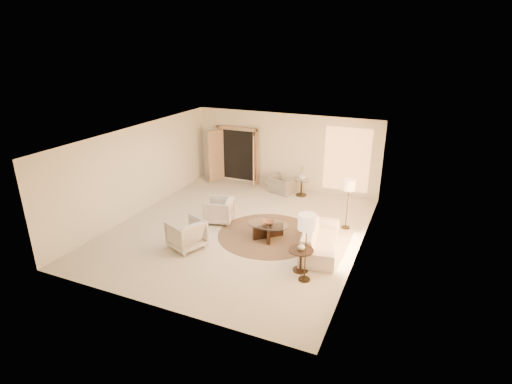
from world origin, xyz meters
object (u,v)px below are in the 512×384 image
at_px(end_table, 301,256).
at_px(end_vase, 301,246).
at_px(sofa, 320,239).
at_px(armchair_left, 219,209).
at_px(side_table, 301,186).
at_px(coffee_table, 268,229).
at_px(accent_chair, 282,182).
at_px(armchair_right, 186,233).
at_px(side_vase, 302,176).
at_px(floor_lamp_far, 307,225).
at_px(bowl, 268,222).
at_px(floor_lamp_near, 349,187).

height_order(end_table, end_vase, end_vase).
distance_m(sofa, armchair_left, 3.34).
distance_m(armchair_left, side_table, 3.55).
bearing_deg(end_table, coffee_table, 136.71).
bearing_deg(sofa, accent_chair, 23.84).
bearing_deg(armchair_right, end_vase, 114.69).
bearing_deg(side_vase, sofa, -65.48).
xyz_separation_m(floor_lamp_far, bowl, (-1.57, 1.64, -0.93)).
xyz_separation_m(armchair_left, bowl, (1.78, -0.41, 0.08)).
xyz_separation_m(sofa, bowl, (-1.52, 0.10, 0.16)).
bearing_deg(floor_lamp_near, armchair_left, -163.13).
distance_m(armchair_right, coffee_table, 2.28).
relative_size(sofa, coffee_table, 1.59).
height_order(sofa, end_vase, end_vase).
height_order(sofa, armchair_left, armchair_left).
bearing_deg(accent_chair, armchair_right, 94.90).
bearing_deg(side_table, bowl, -87.61).
bearing_deg(bowl, coffee_table, 90.00).
bearing_deg(armchair_left, sofa, 67.71).
height_order(armchair_right, bowl, armchair_right).
height_order(bowl, side_vase, side_vase).
distance_m(sofa, floor_lamp_near, 1.93).
height_order(floor_lamp_near, end_vase, floor_lamp_near).
height_order(armchair_left, armchair_right, armchair_right).
xyz_separation_m(armchair_left, accent_chair, (0.88, 3.15, -0.01)).
xyz_separation_m(sofa, side_table, (-1.67, 3.66, 0.03)).
relative_size(coffee_table, bowl, 4.18).
distance_m(end_vase, side_vase, 5.07).
relative_size(accent_chair, coffee_table, 0.64).
distance_m(armchair_right, floor_lamp_far, 3.53).
relative_size(armchair_right, floor_lamp_near, 0.56).
distance_m(sofa, coffee_table, 1.53).
distance_m(end_table, floor_lamp_near, 2.99).
bearing_deg(end_vase, armchair_left, 151.70).
height_order(coffee_table, end_vase, end_vase).
bearing_deg(end_table, bowl, 136.71).
bearing_deg(armchair_right, floor_lamp_near, 151.07).
bearing_deg(armchair_right, coffee_table, 150.20).
distance_m(side_table, end_vase, 5.08).
height_order(end_table, bowl, end_table).
height_order(side_table, side_vase, side_vase).
height_order(floor_lamp_far, side_vase, floor_lamp_far).
bearing_deg(armchair_right, side_vase, -175.69).
xyz_separation_m(armchair_left, floor_lamp_near, (3.66, 1.11, 0.89)).
height_order(armchair_right, side_vase, armchair_right).
distance_m(floor_lamp_far, end_vase, 0.87).
height_order(end_vase, side_vase, side_vase).
relative_size(armchair_left, floor_lamp_near, 0.54).
relative_size(accent_chair, side_table, 1.52).
distance_m(coffee_table, side_table, 3.57).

